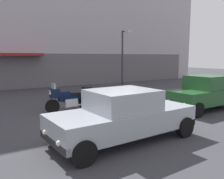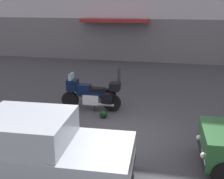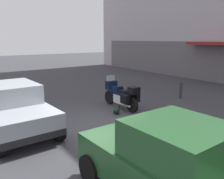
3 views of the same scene
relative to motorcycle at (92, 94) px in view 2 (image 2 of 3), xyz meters
name	(u,v)px [view 2 (image 2 of 3)]	position (x,y,z in m)	size (l,w,h in m)	color
ground_plane	(122,138)	(1.51, -2.03, -0.62)	(80.00, 80.00, 0.00)	#38383D
motorcycle	(92,94)	(0.00, 0.00, 0.00)	(2.26, 0.76, 1.36)	black
helmet	(104,114)	(0.62, -0.68, -0.48)	(0.28, 0.28, 0.28)	black
car_sedan_far	(29,148)	(-0.09, -4.51, 0.16)	(4.64, 2.11, 1.56)	#9EA3AD
bollard_curbside	(119,75)	(0.31, 3.60, -0.16)	(0.16, 0.16, 0.87)	#333338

